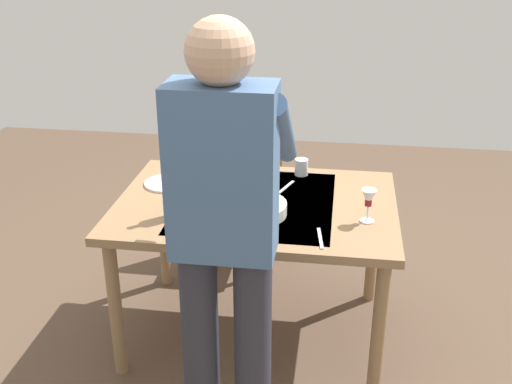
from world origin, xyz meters
TOP-DOWN VIEW (x-y plane):
  - ground_plane at (0.00, 0.00)m, footprint 6.00×6.00m
  - dining_table at (0.00, 0.00)m, footprint 1.30×0.92m
  - chair_near at (0.17, -0.84)m, footprint 0.40×0.40m
  - person_server at (0.01, 0.72)m, footprint 0.42×0.61m
  - wine_bottle at (0.32, 0.19)m, footprint 0.07×0.07m
  - wine_glass_left at (-0.51, 0.13)m, footprint 0.07×0.07m
  - water_cup_near_left at (-0.18, -0.36)m, footprint 0.07×0.07m
  - water_cup_near_right at (0.17, -0.02)m, footprint 0.07×0.07m
  - serving_bowl_pasta at (-0.01, 0.13)m, footprint 0.30×0.30m
  - dinner_plate_near at (0.23, -0.28)m, footprint 0.23×0.23m
  - dinner_plate_far at (0.47, -0.14)m, footprint 0.23×0.23m
  - table_knife at (-0.12, -0.17)m, footprint 0.08×0.19m
  - table_fork at (-0.32, 0.32)m, footprint 0.04×0.18m

SIDE VIEW (x-z plane):
  - ground_plane at x=0.00m, z-range 0.00..0.00m
  - chair_near at x=0.17m, z-range 0.07..0.98m
  - dining_table at x=0.00m, z-range 0.29..1.02m
  - table_knife at x=-0.12m, z-range 0.73..0.74m
  - table_fork at x=-0.32m, z-range 0.73..0.74m
  - dinner_plate_near at x=0.23m, z-range 0.73..0.75m
  - dinner_plate_far at x=0.47m, z-range 0.73..0.75m
  - serving_bowl_pasta at x=-0.01m, z-range 0.73..0.80m
  - water_cup_near_left at x=-0.18m, z-range 0.73..0.82m
  - water_cup_near_right at x=0.17m, z-range 0.73..0.83m
  - wine_glass_left at x=-0.51m, z-range 0.76..0.91m
  - wine_bottle at x=0.32m, z-range 0.70..0.99m
  - person_server at x=0.01m, z-range 0.12..1.81m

